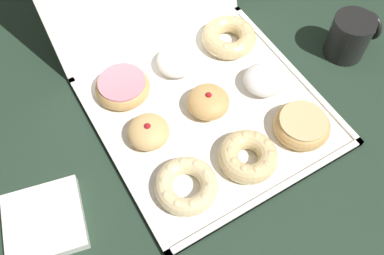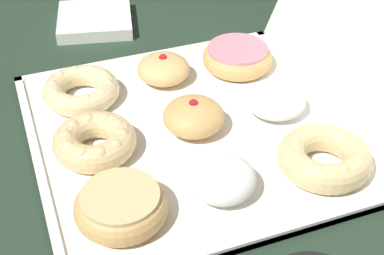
{
  "view_description": "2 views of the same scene",
  "coord_description": "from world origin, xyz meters",
  "px_view_note": "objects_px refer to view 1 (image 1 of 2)",
  "views": [
    {
      "loc": [
        -0.28,
        -0.4,
        0.72
      ],
      "look_at": [
        -0.06,
        -0.03,
        0.03
      ],
      "focal_mm": 38.99,
      "sensor_mm": 36.0,
      "label": 1
    },
    {
      "loc": [
        0.6,
        -0.22,
        0.51
      ],
      "look_at": [
        0.04,
        -0.01,
        0.04
      ],
      "focal_mm": 53.23,
      "sensor_mm": 36.0,
      "label": 2
    }
  ],
  "objects_px": {
    "cruller_donut_0": "(186,186)",
    "jelly_filled_donut_4": "(208,102)",
    "donut_box": "(209,111)",
    "jelly_filled_donut_3": "(148,132)",
    "powdered_filled_donut_7": "(177,61)",
    "napkin_stack": "(44,221)",
    "powdered_filled_donut_5": "(264,80)",
    "glazed_ring_donut_2": "(302,125)",
    "coffee_mug": "(350,36)",
    "pink_frosted_donut_6": "(123,87)",
    "cruller_donut_8": "(229,37)",
    "cruller_donut_1": "(249,155)"
  },
  "relations": [
    {
      "from": "cruller_donut_0",
      "to": "jelly_filled_donut_4",
      "type": "xyz_separation_m",
      "value": [
        0.13,
        0.13,
        0.01
      ]
    },
    {
      "from": "donut_box",
      "to": "jelly_filled_donut_3",
      "type": "xyz_separation_m",
      "value": [
        -0.14,
        0.01,
        0.03
      ]
    },
    {
      "from": "powdered_filled_donut_7",
      "to": "napkin_stack",
      "type": "distance_m",
      "value": 0.42
    },
    {
      "from": "donut_box",
      "to": "napkin_stack",
      "type": "distance_m",
      "value": 0.38
    },
    {
      "from": "jelly_filled_donut_3",
      "to": "powdered_filled_donut_5",
      "type": "xyz_separation_m",
      "value": [
        0.27,
        -0.01,
        0.0
      ]
    },
    {
      "from": "donut_box",
      "to": "jelly_filled_donut_3",
      "type": "bearing_deg",
      "value": 177.83
    },
    {
      "from": "glazed_ring_donut_2",
      "to": "jelly_filled_donut_4",
      "type": "height_order",
      "value": "jelly_filled_donut_4"
    },
    {
      "from": "cruller_donut_0",
      "to": "coffee_mug",
      "type": "height_order",
      "value": "coffee_mug"
    },
    {
      "from": "cruller_donut_0",
      "to": "powdered_filled_donut_5",
      "type": "xyz_separation_m",
      "value": [
        0.26,
        0.12,
        0.0
      ]
    },
    {
      "from": "cruller_donut_0",
      "to": "glazed_ring_donut_2",
      "type": "distance_m",
      "value": 0.26
    },
    {
      "from": "glazed_ring_donut_2",
      "to": "jelly_filled_donut_4",
      "type": "xyz_separation_m",
      "value": [
        -0.13,
        0.14,
        0.0
      ]
    },
    {
      "from": "jelly_filled_donut_3",
      "to": "powdered_filled_donut_5",
      "type": "height_order",
      "value": "jelly_filled_donut_3"
    },
    {
      "from": "glazed_ring_donut_2",
      "to": "powdered_filled_donut_5",
      "type": "distance_m",
      "value": 0.13
    },
    {
      "from": "glazed_ring_donut_2",
      "to": "pink_frosted_donut_6",
      "type": "height_order",
      "value": "glazed_ring_donut_2"
    },
    {
      "from": "jelly_filled_donut_3",
      "to": "powdered_filled_donut_7",
      "type": "distance_m",
      "value": 0.19
    },
    {
      "from": "glazed_ring_donut_2",
      "to": "jelly_filled_donut_4",
      "type": "bearing_deg",
      "value": 132.94
    },
    {
      "from": "glazed_ring_donut_2",
      "to": "cruller_donut_8",
      "type": "bearing_deg",
      "value": 88.63
    },
    {
      "from": "jelly_filled_donut_3",
      "to": "powdered_filled_donut_7",
      "type": "height_order",
      "value": "jelly_filled_donut_3"
    },
    {
      "from": "cruller_donut_0",
      "to": "coffee_mug",
      "type": "bearing_deg",
      "value": 13.44
    },
    {
      "from": "powdered_filled_donut_7",
      "to": "cruller_donut_8",
      "type": "distance_m",
      "value": 0.14
    },
    {
      "from": "glazed_ring_donut_2",
      "to": "coffee_mug",
      "type": "bearing_deg",
      "value": 28.21
    },
    {
      "from": "pink_frosted_donut_6",
      "to": "napkin_stack",
      "type": "bearing_deg",
      "value": -142.84
    },
    {
      "from": "jelly_filled_donut_3",
      "to": "cruller_donut_8",
      "type": "height_order",
      "value": "jelly_filled_donut_3"
    },
    {
      "from": "pink_frosted_donut_6",
      "to": "jelly_filled_donut_3",
      "type": "bearing_deg",
      "value": -92.34
    },
    {
      "from": "donut_box",
      "to": "powdered_filled_donut_7",
      "type": "bearing_deg",
      "value": 90.23
    },
    {
      "from": "jelly_filled_donut_4",
      "to": "glazed_ring_donut_2",
      "type": "bearing_deg",
      "value": -47.06
    },
    {
      "from": "powdered_filled_donut_7",
      "to": "glazed_ring_donut_2",
      "type": "bearing_deg",
      "value": -64.06
    },
    {
      "from": "jelly_filled_donut_3",
      "to": "cruller_donut_8",
      "type": "bearing_deg",
      "value": 25.56
    },
    {
      "from": "glazed_ring_donut_2",
      "to": "powdered_filled_donut_7",
      "type": "height_order",
      "value": "powdered_filled_donut_7"
    },
    {
      "from": "powdered_filled_donut_7",
      "to": "cruller_donut_8",
      "type": "bearing_deg",
      "value": 0.78
    },
    {
      "from": "jelly_filled_donut_4",
      "to": "cruller_donut_8",
      "type": "height_order",
      "value": "jelly_filled_donut_4"
    },
    {
      "from": "cruller_donut_1",
      "to": "glazed_ring_donut_2",
      "type": "height_order",
      "value": "same"
    },
    {
      "from": "napkin_stack",
      "to": "jelly_filled_donut_4",
      "type": "bearing_deg",
      "value": 8.93
    },
    {
      "from": "glazed_ring_donut_2",
      "to": "cruller_donut_8",
      "type": "relative_size",
      "value": 0.91
    },
    {
      "from": "glazed_ring_donut_2",
      "to": "powdered_filled_donut_7",
      "type": "bearing_deg",
      "value": 115.94
    },
    {
      "from": "powdered_filled_donut_5",
      "to": "napkin_stack",
      "type": "relative_size",
      "value": 0.63
    },
    {
      "from": "jelly_filled_donut_4",
      "to": "powdered_filled_donut_5",
      "type": "height_order",
      "value": "jelly_filled_donut_4"
    },
    {
      "from": "glazed_ring_donut_2",
      "to": "powdered_filled_donut_7",
      "type": "xyz_separation_m",
      "value": [
        -0.13,
        0.27,
        0.0
      ]
    },
    {
      "from": "cruller_donut_1",
      "to": "jelly_filled_donut_3",
      "type": "distance_m",
      "value": 0.2
    },
    {
      "from": "jelly_filled_donut_3",
      "to": "coffee_mug",
      "type": "height_order",
      "value": "coffee_mug"
    },
    {
      "from": "cruller_donut_8",
      "to": "jelly_filled_donut_3",
      "type": "bearing_deg",
      "value": -154.44
    },
    {
      "from": "napkin_stack",
      "to": "cruller_donut_8",
      "type": "bearing_deg",
      "value": 20.31
    },
    {
      "from": "jelly_filled_donut_4",
      "to": "coffee_mug",
      "type": "height_order",
      "value": "coffee_mug"
    },
    {
      "from": "cruller_donut_0",
      "to": "jelly_filled_donut_4",
      "type": "height_order",
      "value": "jelly_filled_donut_4"
    },
    {
      "from": "cruller_donut_0",
      "to": "jelly_filled_donut_3",
      "type": "relative_size",
      "value": 1.4
    },
    {
      "from": "powdered_filled_donut_5",
      "to": "napkin_stack",
      "type": "height_order",
      "value": "powdered_filled_donut_5"
    },
    {
      "from": "jelly_filled_donut_3",
      "to": "cruller_donut_0",
      "type": "bearing_deg",
      "value": -86.85
    },
    {
      "from": "cruller_donut_1",
      "to": "jelly_filled_donut_3",
      "type": "relative_size",
      "value": 1.36
    },
    {
      "from": "cruller_donut_0",
      "to": "powdered_filled_donut_7",
      "type": "height_order",
      "value": "powdered_filled_donut_7"
    },
    {
      "from": "cruller_donut_1",
      "to": "powdered_filled_donut_5",
      "type": "xyz_separation_m",
      "value": [
        0.13,
        0.13,
        0.0
      ]
    }
  ]
}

